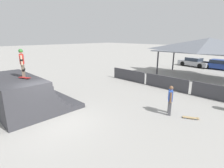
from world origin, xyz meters
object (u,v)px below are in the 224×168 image
skater_on_deck (22,61)px  skateboard_on_deck (25,78)px  skateboard_on_ground (191,118)px  parked_car_silver (194,62)px  bystander_walking (170,99)px  parked_car_blue (220,65)px

skater_on_deck → skateboard_on_deck: size_ratio=2.01×
skateboard_on_ground → parked_car_silver: bearing=83.2°
bystander_walking → parked_car_silver: size_ratio=0.36×
skateboard_on_ground → skateboard_on_deck: bearing=-167.8°
bystander_walking → parked_car_silver: bystander_walking is taller
skater_on_deck → skateboard_on_ground: 9.71m
skater_on_deck → parked_car_silver: size_ratio=0.35×
bystander_walking → parked_car_blue: (-2.01, 17.29, -0.31)m
skater_on_deck → skateboard_on_ground: (7.40, 5.63, -2.82)m
skateboard_on_deck → skateboard_on_ground: size_ratio=0.97×
skateboard_on_ground → parked_car_blue: (-3.13, 17.00, 0.54)m
skateboard_on_deck → parked_car_silver: size_ratio=0.17×
skater_on_deck → bystander_walking: 8.47m
skater_on_deck → bystander_walking: (6.27, 5.35, -1.97)m
parked_car_silver → parked_car_blue: bearing=9.5°
bystander_walking → skateboard_on_ground: bearing=-106.3°
skateboard_on_deck → parked_car_silver: (0.56, 22.79, -1.42)m
skateboard_on_deck → bystander_walking: size_ratio=0.48×
skater_on_deck → skateboard_on_ground: size_ratio=1.95×
skateboard_on_deck → skateboard_on_ground: bearing=17.5°
skater_on_deck → bystander_walking: size_ratio=0.97×
skateboard_on_deck → parked_car_blue: size_ratio=0.18×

